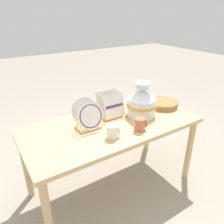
{
  "coord_description": "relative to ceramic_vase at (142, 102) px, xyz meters",
  "views": [
    {
      "loc": [
        -0.88,
        -1.36,
        1.56
      ],
      "look_at": [
        0.0,
        0.0,
        0.79
      ],
      "focal_mm": 35.0,
      "sensor_mm": 36.0,
      "label": 1
    }
  ],
  "objects": [
    {
      "name": "mug_cream_glaze",
      "position": [
        -0.42,
        -0.18,
        -0.08
      ],
      "size": [
        0.1,
        0.09,
        0.1
      ],
      "color": "silver",
      "rests_on": "display_table"
    },
    {
      "name": "ground_plane",
      "position": [
        -0.31,
        0.01,
        -0.82
      ],
      "size": [
        14.0,
        14.0,
        0.0
      ],
      "primitive_type": "plane",
      "color": "gray"
    },
    {
      "name": "mug_terracotta_glaze",
      "position": [
        -0.18,
        -0.2,
        -0.08
      ],
      "size": [
        0.1,
        0.09,
        0.1
      ],
      "color": "#B76647",
      "rests_on": "display_table"
    },
    {
      "name": "wicker_charger_stack",
      "position": [
        0.31,
        0.04,
        -0.11
      ],
      "size": [
        0.28,
        0.28,
        0.05
      ],
      "color": "olive",
      "rests_on": "display_table"
    },
    {
      "name": "ceramic_vase",
      "position": [
        0.0,
        0.0,
        0.0
      ],
      "size": [
        0.28,
        0.28,
        0.32
      ],
      "color": "silver",
      "rests_on": "display_table"
    },
    {
      "name": "display_table",
      "position": [
        -0.31,
        0.01,
        -0.21
      ],
      "size": [
        1.48,
        0.7,
        0.68
      ],
      "color": "tan",
      "rests_on": "ground_plane"
    },
    {
      "name": "dish_rack_square_plates",
      "position": [
        -0.24,
        0.13,
        -0.04
      ],
      "size": [
        0.2,
        0.18,
        0.22
      ],
      "color": "tan",
      "rests_on": "display_table"
    },
    {
      "name": "dish_rack_round_plates",
      "position": [
        -0.51,
        0.04,
        -0.03
      ],
      "size": [
        0.22,
        0.19,
        0.24
      ],
      "color": "tan",
      "rests_on": "display_table"
    }
  ]
}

